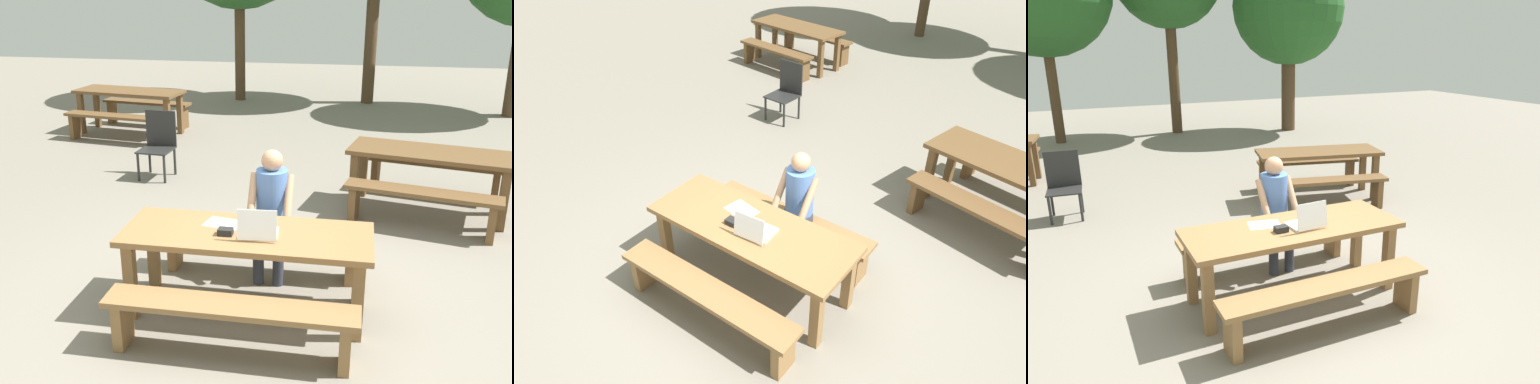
% 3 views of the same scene
% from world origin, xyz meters
% --- Properties ---
extents(ground_plane, '(30.00, 30.00, 0.00)m').
position_xyz_m(ground_plane, '(0.00, 0.00, 0.00)').
color(ground_plane, gray).
extents(picnic_table_front, '(2.00, 0.75, 0.71)m').
position_xyz_m(picnic_table_front, '(0.00, 0.00, 0.61)').
color(picnic_table_front, olive).
rests_on(picnic_table_front, ground).
extents(bench_near, '(1.85, 0.30, 0.43)m').
position_xyz_m(bench_near, '(0.00, -0.65, 0.33)').
color(bench_near, olive).
rests_on(bench_near, ground).
extents(bench_far, '(1.85, 0.30, 0.43)m').
position_xyz_m(bench_far, '(0.00, 0.65, 0.33)').
color(bench_far, olive).
rests_on(bench_far, ground).
extents(laptop, '(0.32, 0.30, 0.26)m').
position_xyz_m(laptop, '(0.11, -0.09, 0.77)').
color(laptop, white).
rests_on(laptop, picnic_table_front).
extents(small_pouch, '(0.12, 0.09, 0.05)m').
position_xyz_m(small_pouch, '(-0.15, -0.08, 0.74)').
color(small_pouch, black).
rests_on(small_pouch, picnic_table_front).
extents(paper_sheet, '(0.33, 0.26, 0.00)m').
position_xyz_m(paper_sheet, '(-0.22, 0.13, 0.71)').
color(paper_sheet, white).
rests_on(paper_sheet, picnic_table_front).
extents(person_seated, '(0.39, 0.40, 1.21)m').
position_xyz_m(person_seated, '(0.10, 0.61, 0.70)').
color(person_seated, '#333847').
rests_on(person_seated, ground).
extents(plastic_chair, '(0.47, 0.47, 0.90)m').
position_xyz_m(plastic_chair, '(-1.87, 3.26, 0.47)').
color(plastic_chair, '#262626').
rests_on(plastic_chair, ground).
extents(picnic_table_mid, '(1.96, 1.09, 0.75)m').
position_xyz_m(picnic_table_mid, '(1.68, 2.52, 0.63)').
color(picnic_table_mid, brown).
rests_on(picnic_table_mid, ground).
extents(bench_mid_south, '(1.69, 0.66, 0.46)m').
position_xyz_m(bench_mid_south, '(1.55, 1.94, 0.34)').
color(bench_mid_south, brown).
rests_on(bench_mid_south, ground).
extents(bench_mid_north, '(1.69, 0.66, 0.46)m').
position_xyz_m(bench_mid_north, '(1.80, 3.09, 0.34)').
color(bench_mid_north, brown).
rests_on(bench_mid_north, ground).
extents(picnic_table_rear, '(1.96, 0.95, 0.77)m').
position_xyz_m(picnic_table_rear, '(-3.15, 5.46, 0.65)').
color(picnic_table_rear, brown).
rests_on(picnic_table_rear, ground).
extents(bench_rear_south, '(1.72, 0.53, 0.46)m').
position_xyz_m(bench_rear_south, '(-3.23, 4.85, 0.35)').
color(bench_rear_south, brown).
rests_on(bench_rear_south, ground).
extents(bench_rear_north, '(1.72, 0.53, 0.46)m').
position_xyz_m(bench_rear_north, '(-3.07, 6.06, 0.35)').
color(bench_rear_north, brown).
rests_on(bench_rear_north, ground).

